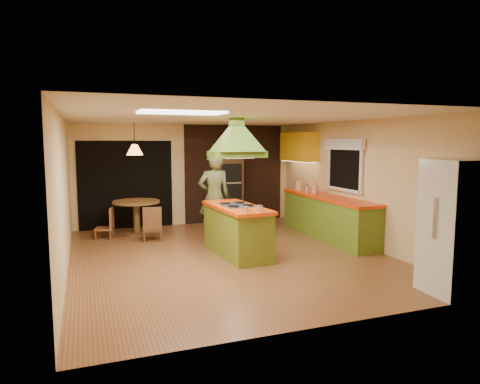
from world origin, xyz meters
name	(u,v)px	position (x,y,z in m)	size (l,w,h in m)	color
ground	(229,255)	(0.00, 0.00, 0.00)	(6.50, 6.50, 0.00)	brown
room_walls	(228,188)	(0.00, 0.00, 1.25)	(5.50, 6.50, 6.50)	beige
ceiling_plane	(228,118)	(0.00, 0.00, 2.50)	(6.50, 6.50, 0.00)	silver
brick_panel	(234,174)	(1.25, 3.23, 1.25)	(2.64, 0.03, 2.50)	#381E14
nook_opening	(126,185)	(-1.50, 3.23, 1.05)	(2.20, 0.03, 2.10)	black
right_counter	(328,217)	(2.45, 0.60, 0.46)	(0.62, 3.05, 0.92)	olive
upper_cabinets	(299,147)	(2.57, 2.20, 1.95)	(0.34, 1.40, 0.70)	yellow
window_right	(344,156)	(2.70, 0.40, 1.77)	(0.12, 1.35, 1.06)	black
fluor_panel	(182,113)	(-1.10, -1.20, 2.48)	(1.20, 0.60, 0.03)	white
kitchen_island	(237,230)	(0.16, 0.01, 0.46)	(0.83, 1.86, 0.93)	olive
range_hood	(237,132)	(0.16, 0.01, 2.25)	(0.98, 0.73, 0.78)	#476619
man	(214,197)	(0.11, 1.27, 0.92)	(0.67, 0.44, 1.85)	#484D29
refrigerator	(457,227)	(2.29, -2.93, 0.92)	(0.76, 0.72, 1.84)	silver
wall_oven	(228,184)	(0.97, 2.95, 1.01)	(0.69, 0.63, 2.03)	#4A2C17
dining_table	(136,211)	(-1.37, 2.36, 0.54)	(1.03, 1.03, 0.77)	brown
chair_left	(104,223)	(-2.07, 2.26, 0.33)	(0.37, 0.37, 0.67)	brown
chair_near	(152,223)	(-1.12, 1.71, 0.37)	(0.40, 0.40, 0.74)	brown
pendant_lamp	(135,150)	(-1.37, 2.36, 1.90)	(0.36, 0.36, 0.23)	#FF9E3F
canister_large	(299,186)	(2.40, 1.84, 1.03)	(0.15, 0.15, 0.22)	beige
canister_medium	(315,189)	(2.40, 1.08, 1.02)	(0.14, 0.14, 0.20)	beige
canister_small	(308,189)	(2.40, 1.41, 0.99)	(0.11, 0.11, 0.15)	beige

